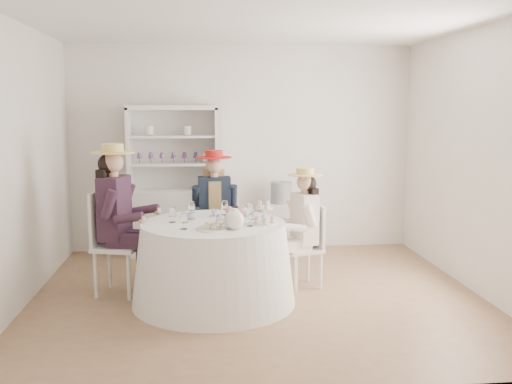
{
  "coord_description": "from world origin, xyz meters",
  "views": [
    {
      "loc": [
        -0.55,
        -5.54,
        1.9
      ],
      "look_at": [
        0.0,
        0.1,
        1.05
      ],
      "focal_mm": 40.0,
      "sensor_mm": 36.0,
      "label": 1
    }
  ],
  "objects": [
    {
      "name": "teacup_b",
      "position": [
        -0.42,
        0.15,
        0.83
      ],
      "size": [
        0.09,
        0.09,
        0.07
      ],
      "primitive_type": "imported",
      "rotation": [
        0.0,
        0.0,
        -0.4
      ],
      "color": "white",
      "rests_on": "tea_table"
    },
    {
      "name": "cupcake_stand",
      "position": [
        0.05,
        -0.26,
        0.88
      ],
      "size": [
        0.23,
        0.23,
        0.21
      ],
      "rotation": [
        0.0,
        0.0,
        0.14
      ],
      "color": "white",
      "rests_on": "tea_table"
    },
    {
      "name": "ceiling",
      "position": [
        0.0,
        0.0,
        2.7
      ],
      "size": [
        4.5,
        4.5,
        0.0
      ],
      "primitive_type": "plane",
      "rotation": [
        3.14,
        0.0,
        0.0
      ],
      "color": "white",
      "rests_on": "wall_back"
    },
    {
      "name": "teacup_a",
      "position": [
        -0.65,
        -0.0,
        0.83
      ],
      "size": [
        0.09,
        0.09,
        0.06
      ],
      "primitive_type": "imported",
      "rotation": [
        0.0,
        0.0,
        -0.17
      ],
      "color": "white",
      "rests_on": "tea_table"
    },
    {
      "name": "hatbox",
      "position": [
        0.48,
        1.67,
        0.8
      ],
      "size": [
        0.33,
        0.33,
        0.28
      ],
      "primitive_type": "cylinder",
      "rotation": [
        0.0,
        0.0,
        -0.21
      ],
      "color": "black",
      "rests_on": "side_table"
    },
    {
      "name": "side_table",
      "position": [
        0.48,
        1.67,
        0.33
      ],
      "size": [
        0.51,
        0.51,
        0.66
      ],
      "primitive_type": "cube",
      "rotation": [
        0.0,
        0.0,
        -0.24
      ],
      "color": "silver",
      "rests_on": "ground"
    },
    {
      "name": "guest_mid",
      "position": [
        -0.4,
        0.87,
        0.8
      ],
      "size": [
        0.51,
        0.53,
        1.41
      ],
      "rotation": [
        0.0,
        0.0,
        0.04
      ],
      "color": "silver",
      "rests_on": "ground"
    },
    {
      "name": "stemware_set",
      "position": [
        -0.44,
        -0.15,
        0.87
      ],
      "size": [
        0.84,
        0.84,
        0.15
      ],
      "color": "white",
      "rests_on": "tea_table"
    },
    {
      "name": "sandwich_plate",
      "position": [
        -0.46,
        -0.47,
        0.81
      ],
      "size": [
        0.29,
        0.29,
        0.06
      ],
      "rotation": [
        0.0,
        0.0,
        -0.2
      ],
      "color": "white",
      "rests_on": "tea_table"
    },
    {
      "name": "guest_right",
      "position": [
        0.5,
        0.24,
        0.72
      ],
      "size": [
        0.52,
        0.48,
        1.27
      ],
      "rotation": [
        0.0,
        0.0,
        -1.28
      ],
      "color": "silver",
      "rests_on": "ground"
    },
    {
      "name": "flower_bowl",
      "position": [
        -0.21,
        -0.14,
        0.82
      ],
      "size": [
        0.25,
        0.25,
        0.05
      ],
      "primitive_type": "imported",
      "rotation": [
        0.0,
        0.0,
        -0.18
      ],
      "color": "white",
      "rests_on": "tea_table"
    },
    {
      "name": "wall_front",
      "position": [
        0.0,
        -2.0,
        1.35
      ],
      "size": [
        4.5,
        0.0,
        4.5
      ],
      "primitive_type": "plane",
      "rotation": [
        -1.57,
        0.0,
        0.0
      ],
      "color": "silver",
      "rests_on": "ground"
    },
    {
      "name": "ground",
      "position": [
        0.0,
        0.0,
        0.0
      ],
      "size": [
        4.5,
        4.5,
        0.0
      ],
      "primitive_type": "plane",
      "color": "#836041",
      "rests_on": "ground"
    },
    {
      "name": "hutch",
      "position": [
        -0.89,
        1.77,
        0.68
      ],
      "size": [
        1.16,
        0.51,
        1.92
      ],
      "rotation": [
        0.0,
        0.0,
        0.08
      ],
      "color": "silver",
      "rests_on": "ground"
    },
    {
      "name": "teacup_c",
      "position": [
        -0.15,
        -0.04,
        0.83
      ],
      "size": [
        0.1,
        0.1,
        0.07
      ],
      "primitive_type": "imported",
      "rotation": [
        0.0,
        0.0,
        0.13
      ],
      "color": "white",
      "rests_on": "tea_table"
    },
    {
      "name": "flower_arrangement",
      "position": [
        -0.2,
        -0.18,
        0.89
      ],
      "size": [
        0.2,
        0.2,
        0.07
      ],
      "rotation": [
        0.0,
        0.0,
        0.25
      ],
      "color": "pink",
      "rests_on": "tea_table"
    },
    {
      "name": "spare_chair",
      "position": [
        -0.26,
        1.49,
        0.52
      ],
      "size": [
        0.46,
        0.46,
        0.97
      ],
      "rotation": [
        0.0,
        0.0,
        2.99
      ],
      "color": "silver",
      "rests_on": "ground"
    },
    {
      "name": "tea_table",
      "position": [
        -0.44,
        -0.15,
        0.4
      ],
      "size": [
        1.59,
        1.59,
        0.8
      ],
      "rotation": [
        0.0,
        0.0,
        0.09
      ],
      "color": "white",
      "rests_on": "ground"
    },
    {
      "name": "wall_right",
      "position": [
        2.25,
        0.0,
        1.35
      ],
      "size": [
        0.0,
        4.5,
        4.5
      ],
      "primitive_type": "plane",
      "rotation": [
        1.57,
        0.0,
        -1.57
      ],
      "color": "silver",
      "rests_on": "ground"
    },
    {
      "name": "wall_left",
      "position": [
        -2.25,
        0.0,
        1.35
      ],
      "size": [
        0.0,
        4.5,
        4.5
      ],
      "primitive_type": "plane",
      "rotation": [
        1.57,
        0.0,
        1.57
      ],
      "color": "silver",
      "rests_on": "ground"
    },
    {
      "name": "wall_back",
      "position": [
        0.0,
        2.0,
        1.35
      ],
      "size": [
        4.5,
        0.0,
        4.5
      ],
      "primitive_type": "plane",
      "rotation": [
        1.57,
        0.0,
        0.0
      ],
      "color": "silver",
      "rests_on": "ground"
    },
    {
      "name": "table_teapot",
      "position": [
        -0.25,
        -0.46,
        0.88
      ],
      "size": [
        0.26,
        0.19,
        0.2
      ],
      "rotation": [
        0.0,
        0.0,
        -0.2
      ],
      "color": "white",
      "rests_on": "tea_table"
    },
    {
      "name": "guest_left",
      "position": [
        -1.39,
        0.21,
        0.87
      ],
      "size": [
        0.62,
        0.58,
        1.54
      ],
      "rotation": [
        0.0,
        0.0,
        1.31
      ],
      "color": "silver",
      "rests_on": "ground"
    }
  ]
}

